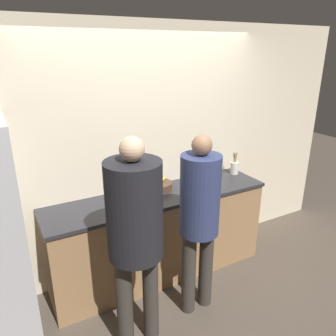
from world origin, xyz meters
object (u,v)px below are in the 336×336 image
object	(u,v)px
fruit_bowl	(159,185)
cup_red	(155,195)
person_center	(199,212)
utensil_crock	(234,167)
bottle_green	(212,170)
person_left	(135,225)
bottle_red	(145,191)

from	to	relation	value
fruit_bowl	cup_red	bearing A→B (deg)	-125.02
person_center	cup_red	distance (m)	0.56
utensil_crock	bottle_green	xyz separation A→B (m)	(-0.26, 0.08, -0.01)
person_center	bottle_green	world-z (taller)	person_center
cup_red	bottle_green	bearing A→B (deg)	16.95
fruit_bowl	utensil_crock	world-z (taller)	utensil_crock
fruit_bowl	utensil_crock	xyz separation A→B (m)	(0.99, -0.03, 0.04)
fruit_bowl	utensil_crock	size ratio (longest dim) A/B	1.08
utensil_crock	fruit_bowl	bearing A→B (deg)	178.04
utensil_crock	bottle_green	world-z (taller)	utensil_crock
person_left	bottle_green	xyz separation A→B (m)	(1.36, 0.90, -0.10)
utensil_crock	cup_red	size ratio (longest dim) A/B	2.74
person_left	cup_red	distance (m)	0.80
person_left	bottle_green	size ratio (longest dim) A/B	10.35
bottle_red	fruit_bowl	bearing A→B (deg)	27.97
person_center	cup_red	xyz separation A→B (m)	(-0.16, 0.53, -0.02)
person_center	person_left	bearing A→B (deg)	-171.46
fruit_bowl	bottle_green	size ratio (longest dim) A/B	1.66
person_center	fruit_bowl	bearing A→B (deg)	90.60
bottle_green	cup_red	distance (m)	0.93
fruit_bowl	bottle_red	size ratio (longest dim) A/B	1.69
person_left	bottle_green	bearing A→B (deg)	33.37
utensil_crock	bottle_green	distance (m)	0.27
person_center	fruit_bowl	distance (m)	0.76
person_left	fruit_bowl	xyz separation A→B (m)	(0.63, 0.85, -0.13)
person_center	bottle_red	size ratio (longest dim) A/B	9.99
person_center	bottle_red	distance (m)	0.68
utensil_crock	bottle_red	world-z (taller)	utensil_crock
utensil_crock	person_center	bearing A→B (deg)	-143.69
fruit_bowl	utensil_crock	bearing A→B (deg)	-1.96
person_left	bottle_green	world-z (taller)	person_left
person_left	cup_red	size ratio (longest dim) A/B	18.53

